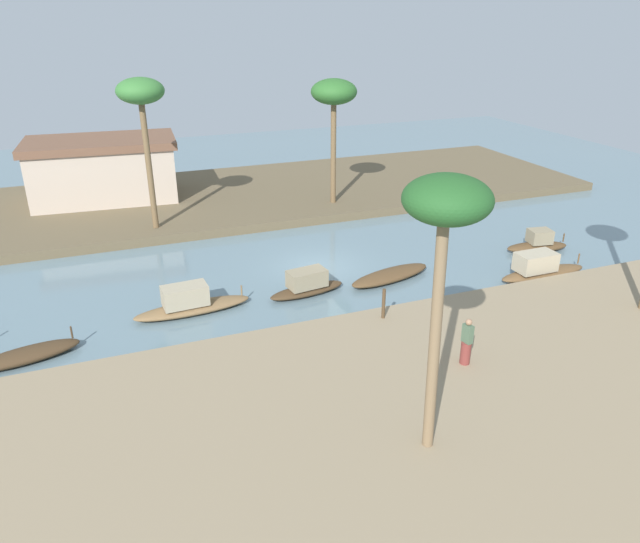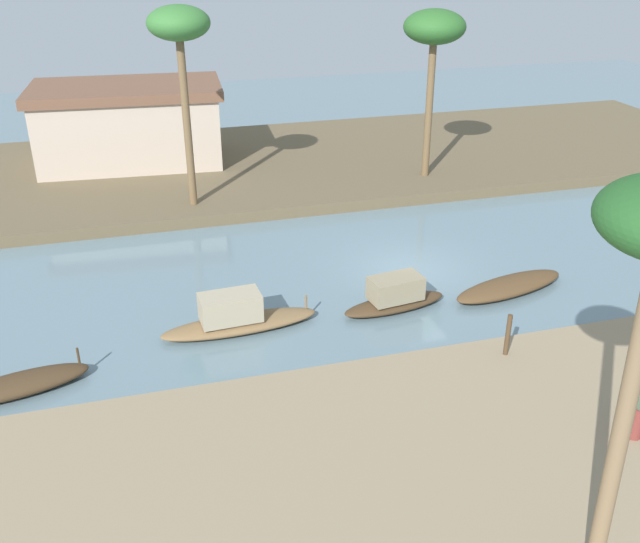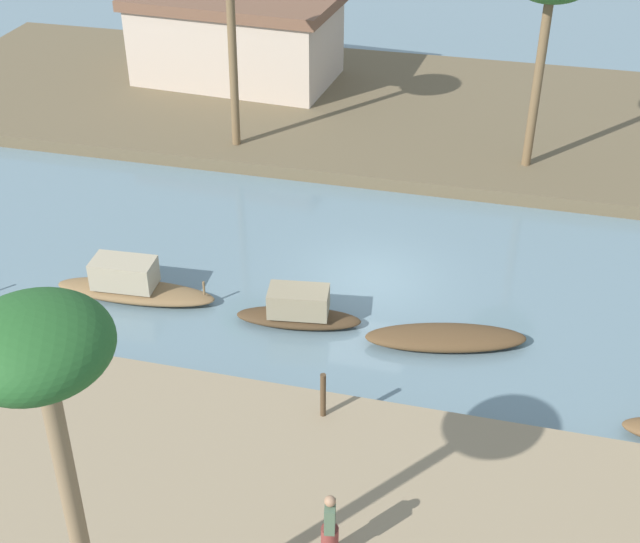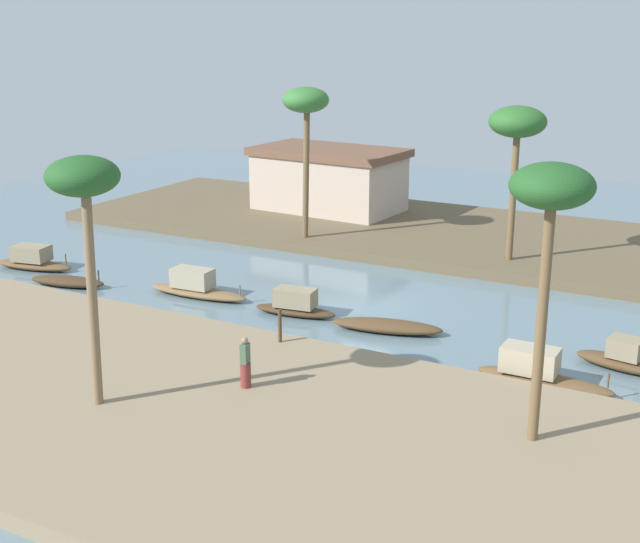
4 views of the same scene
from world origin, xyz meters
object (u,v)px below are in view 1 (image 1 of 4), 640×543
Objects in this scene: sampan_near_left_bank at (190,303)px; palm_tree_right_short at (334,95)px; sampan_with_tall_canopy at (540,268)px; sampan_open_hull at (307,285)px; sampan_midstream at (390,275)px; riverside_building at (103,169)px; mooring_post at (384,304)px; person_on_near_bank at (466,345)px; palm_tree_left_near at (446,214)px; sampan_upstream_small at (26,355)px; palm_tree_right_tall at (141,97)px; sampan_foreground at (538,244)px.

palm_tree_right_short is (11.13, 11.15, 6.70)m from sampan_near_left_bank.
palm_tree_right_short is (-5.10, 13.61, 6.64)m from sampan_with_tall_canopy.
sampan_midstream is (4.24, 0.05, -0.23)m from sampan_open_hull.
sampan_near_left_bank is 17.49m from riverside_building.
mooring_post is (1.74, -4.12, 0.68)m from sampan_open_hull.
mooring_post is at bearing -105.12° from palm_tree_right_short.
sampan_open_hull is at bearing -170.38° from person_on_near_bank.
sampan_open_hull is 4.25m from sampan_midstream.
palm_tree_left_near is 29.86m from riverside_building.
sampan_open_hull is at bearing -117.65° from palm_tree_right_short.
mooring_post is 9.75m from palm_tree_left_near.
palm_tree_left_near reaches higher than riverside_building.
riverside_building reaches higher than mooring_post.
sampan_upstream_small reaches higher than sampan_midstream.
palm_tree_right_short is (1.64, 11.19, 6.91)m from sampan_midstream.
sampan_near_left_bank is 2.90× the size of person_on_near_bank.
sampan_open_hull is (5.24, -0.08, 0.01)m from sampan_near_left_bank.
sampan_upstream_small is at bearing 138.38° from palm_tree_left_near.
sampan_midstream is 0.49× the size of riverside_building.
palm_tree_right_tall is 0.85× the size of riverside_building.
sampan_with_tall_canopy is 9.99m from person_on_near_bank.
person_on_near_bank is at bearing -74.34° from mooring_post.
riverside_building is at bearing 151.36° from sampan_foreground.
palm_tree_right_tall is (-7.09, 14.55, 6.52)m from mooring_post.
riverside_building is at bearing 94.30° from sampan_near_left_bank.
palm_tree_right_tall reaches higher than sampan_with_tall_canopy.
sampan_foreground is 26.86m from riverside_building.
sampan_with_tall_canopy is at bearing -118.20° from sampan_foreground.
palm_tree_right_tall is at bearing 115.99° from mooring_post.
sampan_upstream_small is 0.52× the size of palm_tree_right_short.
sampan_upstream_small is 24.88m from sampan_foreground.
sampan_with_tall_canopy reaches higher than sampan_near_left_bank.
palm_tree_right_tall is at bearing -67.64° from riverside_building.
person_on_near_bank is 4.20m from mooring_post.
sampan_with_tall_canopy is at bearing 115.72° from person_on_near_bank.
sampan_near_left_bank is 8.17m from mooring_post.
sampan_open_hull is (11.52, 1.55, 0.23)m from sampan_upstream_small.
palm_tree_left_near reaches higher than palm_tree_right_short.
person_on_near_bank is at bearing -130.02° from sampan_foreground.
palm_tree_right_tall is 11.28m from palm_tree_right_short.
riverside_building is (-2.24, 6.86, -5.19)m from palm_tree_right_tall.
person_on_near_bank is at bearing 42.88° from palm_tree_left_near.
sampan_foreground is at bearing 120.07° from person_on_near_bank.
sampan_with_tall_canopy is 2.71× the size of person_on_near_bank.
palm_tree_left_near is (-2.26, -7.19, 6.17)m from mooring_post.
mooring_post reaches higher than sampan_open_hull.
mooring_post reaches higher than sampan_upstream_small.
sampan_upstream_small is at bearing -124.45° from person_on_near_bank.
palm_tree_left_near reaches higher than person_on_near_bank.
sampan_near_left_bank reaches higher than sampan_foreground.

